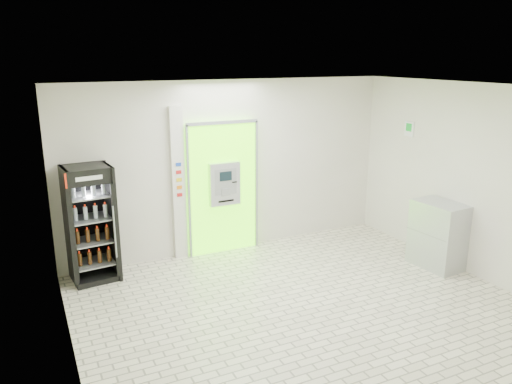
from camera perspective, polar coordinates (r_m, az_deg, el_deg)
ground at (r=7.18m, az=5.23°, el=-12.86°), size 6.00×6.00×0.00m
room_shell at (r=6.52m, az=5.62°, el=1.56°), size 6.00×6.00×6.00m
atm_assembly at (r=8.70m, az=-3.85°, el=0.57°), size 1.30×0.24×2.33m
pillar at (r=8.45m, az=-8.87°, el=0.88°), size 0.22×0.11×2.60m
beverage_cooler at (r=8.05m, az=-18.34°, el=-3.69°), size 0.73×0.68×1.81m
steel_cabinet at (r=8.72m, az=20.09°, el=-4.62°), size 0.62×0.87×1.10m
exit_sign at (r=9.35m, az=17.10°, el=6.91°), size 0.02×0.22×0.26m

